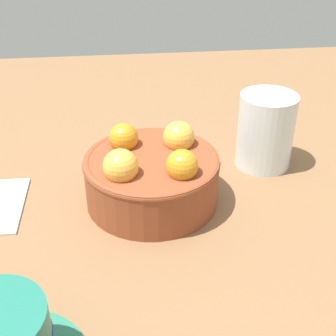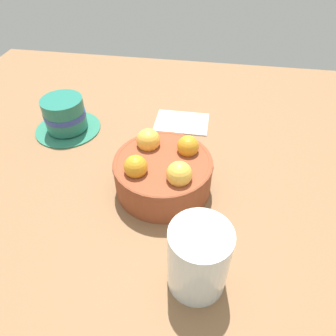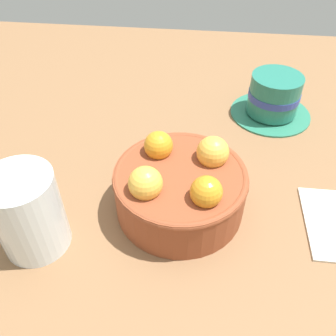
{
  "view_description": "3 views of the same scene",
  "coord_description": "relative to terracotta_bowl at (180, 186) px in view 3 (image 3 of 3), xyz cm",
  "views": [
    {
      "loc": [
        -46.25,
        3.37,
        33.12
      ],
      "look_at": [
        -0.23,
        -1.92,
        4.62
      ],
      "focal_mm": 49.43,
      "sensor_mm": 36.0,
      "label": 1
    },
    {
      "loc": [
        6.67,
        -36.29,
        38.31
      ],
      "look_at": [
        0.7,
        0.78,
        3.79
      ],
      "focal_mm": 33.17,
      "sensor_mm": 36.0,
      "label": 2
    },
    {
      "loc": [
        30.34,
        2.01,
        34.82
      ],
      "look_at": [
        -1.85,
        -1.68,
        4.91
      ],
      "focal_mm": 38.34,
      "sensor_mm": 36.0,
      "label": 3
    }
  ],
  "objects": [
    {
      "name": "ground_plane",
      "position": [
        0.01,
        -0.0,
        -5.98
      ],
      "size": [
        115.09,
        103.24,
        4.49
      ],
      "primitive_type": "cube",
      "color": "brown"
    },
    {
      "name": "terracotta_bowl",
      "position": [
        0.0,
        0.0,
        0.0
      ],
      "size": [
        16.09,
        16.09,
        8.92
      ],
      "color": "brown",
      "rests_on": "ground_plane"
    },
    {
      "name": "coffee_cup",
      "position": [
        -22.65,
        13.47,
        -0.48
      ],
      "size": [
        13.38,
        13.38,
        7.14
      ],
      "color": "#2B785D",
      "rests_on": "ground_plane"
    },
    {
      "name": "water_glass",
      "position": [
        7.1,
        -15.89,
        1.3
      ],
      "size": [
        7.53,
        7.53,
        10.08
      ],
      "primitive_type": "cylinder",
      "color": "silver",
      "rests_on": "ground_plane"
    }
  ]
}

